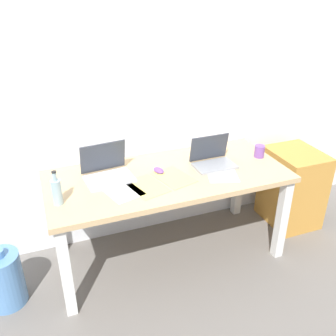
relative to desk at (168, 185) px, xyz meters
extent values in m
plane|color=slate|center=(0.00, 0.00, -0.64)|extent=(8.00, 8.00, 0.00)
cube|color=white|center=(0.00, 0.45, 0.66)|extent=(5.20, 0.08, 2.60)
cube|color=tan|center=(0.00, 0.00, 0.07)|extent=(1.75, 0.77, 0.04)
cube|color=silver|center=(-0.81, -0.33, -0.29)|extent=(0.07, 0.07, 0.69)
cube|color=silver|center=(0.81, -0.33, -0.29)|extent=(0.07, 0.07, 0.69)
cube|color=silver|center=(-0.81, 0.33, -0.29)|extent=(0.07, 0.07, 0.69)
cube|color=silver|center=(0.81, 0.33, -0.29)|extent=(0.07, 0.07, 0.69)
cube|color=silver|center=(-0.42, 0.06, 0.10)|extent=(0.35, 0.26, 0.02)
cube|color=#333842|center=(-0.43, 0.18, 0.22)|extent=(0.33, 0.09, 0.22)
cube|color=gray|center=(0.37, -0.02, 0.10)|extent=(0.31, 0.20, 0.02)
cube|color=#333842|center=(0.37, 0.08, 0.21)|extent=(0.31, 0.05, 0.20)
cylinder|color=#99B7C1|center=(-0.78, -0.13, 0.18)|extent=(0.06, 0.06, 0.17)
cylinder|color=#99B7C1|center=(-0.78, -0.13, 0.29)|extent=(0.03, 0.03, 0.06)
cylinder|color=black|center=(-0.78, -0.13, 0.32)|extent=(0.03, 0.03, 0.01)
ellipsoid|color=#724799|center=(-0.05, 0.05, 0.11)|extent=(0.08, 0.11, 0.03)
cylinder|color=#724799|center=(0.78, 0.02, 0.14)|extent=(0.08, 0.08, 0.09)
cube|color=white|center=(-0.37, -0.10, 0.09)|extent=(0.28, 0.34, 0.00)
cube|color=white|center=(0.37, -0.12, 0.09)|extent=(0.29, 0.35, 0.00)
cube|color=#F4E06B|center=(0.02, -0.06, 0.09)|extent=(0.28, 0.34, 0.00)
cube|color=#F4E06B|center=(-0.20, -0.12, 0.09)|extent=(0.28, 0.34, 0.00)
cylinder|color=#598CC6|center=(-1.21, -0.08, -0.44)|extent=(0.26, 0.26, 0.39)
cube|color=#C68938|center=(1.20, 0.05, -0.29)|extent=(0.40, 0.48, 0.68)
camera|label=1|loc=(-0.84, -2.20, 1.35)|focal=39.41mm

